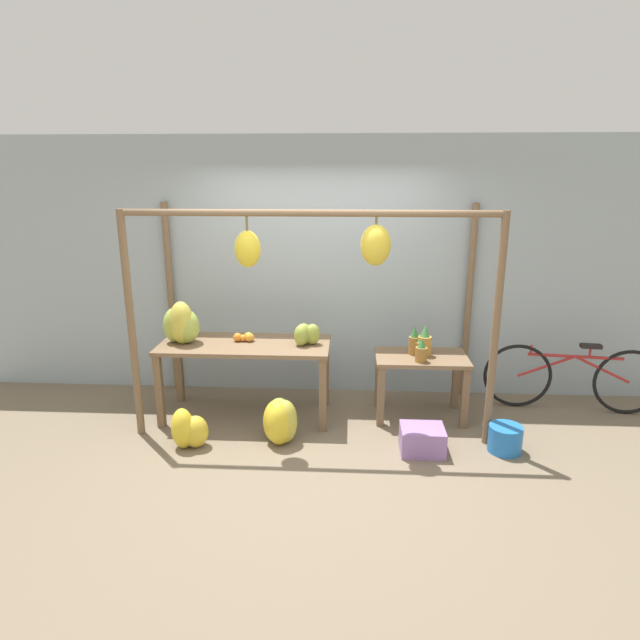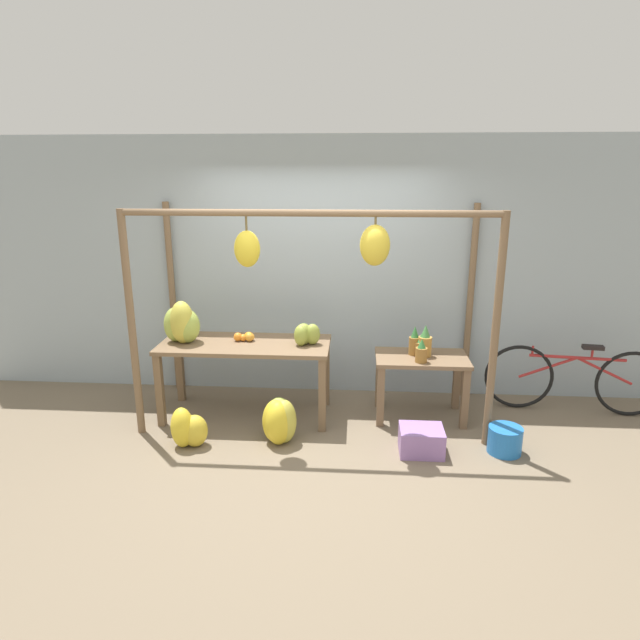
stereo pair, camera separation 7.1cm
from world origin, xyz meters
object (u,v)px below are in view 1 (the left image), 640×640
at_px(parked_bicycle, 573,378).
at_px(banana_pile_ground_left, 188,430).
at_px(orange_pile, 246,337).
at_px(blue_bucket, 505,439).
at_px(banana_pile_on_table, 182,325).
at_px(fruit_crate_white, 422,440).
at_px(pineapple_cluster, 421,345).
at_px(banana_pile_ground_right, 280,421).
at_px(papaya_pile, 305,335).

bearing_deg(parked_bicycle, banana_pile_ground_left, -165.01).
relative_size(orange_pile, blue_bucket, 0.70).
xyz_separation_m(banana_pile_on_table, fruit_crate_white, (2.32, -0.64, -0.84)).
bearing_deg(banana_pile_on_table, orange_pile, 7.17).
height_order(pineapple_cluster, banana_pile_ground_left, pineapple_cluster).
bearing_deg(banana_pile_ground_right, blue_bucket, -1.79).
distance_m(orange_pile, pineapple_cluster, 1.75).
height_order(blue_bucket, parked_bicycle, parked_bicycle).
bearing_deg(banana_pile_on_table, banana_pile_ground_right, -26.84).
relative_size(banana_pile_ground_right, blue_bucket, 1.41).
distance_m(banana_pile_on_table, parked_bicycle, 4.04).
height_order(banana_pile_ground_right, fruit_crate_white, banana_pile_ground_right).
height_order(banana_pile_on_table, banana_pile_ground_right, banana_pile_on_table).
bearing_deg(fruit_crate_white, papaya_pile, 149.63).
relative_size(banana_pile_on_table, papaya_pile, 1.52).
xyz_separation_m(banana_pile_ground_left, parked_bicycle, (3.76, 1.01, 0.19)).
bearing_deg(banana_pile_ground_left, parked_bicycle, 14.99).
distance_m(banana_pile_ground_left, blue_bucket, 2.85).
xyz_separation_m(banana_pile_ground_left, blue_bucket, (2.85, 0.09, -0.05)).
distance_m(banana_pile_on_table, pineapple_cluster, 2.37).
distance_m(banana_pile_ground_right, papaya_pile, 0.88).
distance_m(pineapple_cluster, banana_pile_ground_left, 2.36).
xyz_separation_m(fruit_crate_white, parked_bicycle, (1.66, 0.97, 0.25)).
relative_size(orange_pile, pineapple_cluster, 0.63).
xyz_separation_m(banana_pile_on_table, pineapple_cluster, (2.37, 0.09, -0.19)).
bearing_deg(blue_bucket, banana_pile_ground_right, 178.21).
relative_size(banana_pile_ground_right, papaya_pile, 1.40).
bearing_deg(banana_pile_ground_left, banana_pile_ground_right, 10.81).
bearing_deg(blue_bucket, banana_pile_ground_left, -178.15).
height_order(orange_pile, banana_pile_ground_left, orange_pile).
bearing_deg(orange_pile, banana_pile_ground_left, -118.12).
height_order(banana_pile_ground_left, parked_bicycle, parked_bicycle).
relative_size(banana_pile_ground_right, parked_bicycle, 0.24).
xyz_separation_m(banana_pile_ground_right, papaya_pile, (0.20, 0.52, 0.68)).
bearing_deg(banana_pile_ground_left, pineapple_cluster, 19.59).
bearing_deg(orange_pile, banana_pile_ground_right, -55.60).
bearing_deg(fruit_crate_white, orange_pile, 157.13).
bearing_deg(parked_bicycle, blue_bucket, -135.02).
height_order(fruit_crate_white, blue_bucket, blue_bucket).
bearing_deg(blue_bucket, pineapple_cluster, 136.06).
bearing_deg(blue_bucket, orange_pile, 164.81).
bearing_deg(parked_bicycle, banana_pile_on_table, -175.26).
xyz_separation_m(fruit_crate_white, papaya_pile, (-1.09, 0.64, 0.77)).
bearing_deg(banana_pile_ground_right, parked_bicycle, 16.12).
xyz_separation_m(orange_pile, fruit_crate_white, (1.70, -0.72, -0.70)).
bearing_deg(banana_pile_on_table, pineapple_cluster, 2.12).
bearing_deg(blue_bucket, banana_pile_on_table, 169.19).
distance_m(fruit_crate_white, papaya_pile, 1.48).
bearing_deg(fruit_crate_white, pineapple_cluster, 86.47).
bearing_deg(banana_pile_ground_right, pineapple_cluster, 24.54).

